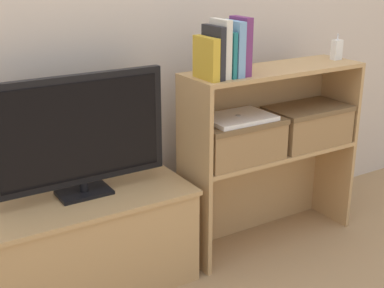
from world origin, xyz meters
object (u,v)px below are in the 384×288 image
Objects in this scene: baby_monitor at (337,50)px; storage_basket_left at (237,138)px; book_skyblue at (233,49)px; storage_basket_right at (307,123)px; book_ivory at (221,49)px; book_plum at (240,46)px; tv_stand at (88,240)px; book_charcoal at (213,52)px; book_mustard at (206,58)px; tv at (80,133)px; laptop at (238,118)px; book_teal at (226,54)px.

baby_monitor is 0.71m from storage_basket_left.
book_skyblue reaches higher than storage_basket_right.
book_plum is (0.11, 0.00, 0.00)m from book_ivory.
book_charcoal is at bearing -12.09° from tv_stand.
book_mustard is 0.08m from book_ivory.
book_mustard is at bearing 180.00° from book_plum.
book_plum reaches higher than storage_basket_right.
laptop is at bearing -7.75° from tv.
book_charcoal is at bearing 180.00° from book_teal.
book_charcoal is 0.04m from book_ivory.
tv_stand is at bearing 167.91° from book_charcoal.
book_mustard is 1.39× the size of baby_monitor.
book_skyblue is 0.65m from storage_basket_right.
tv_stand is 0.87m from laptop.
laptop is (0.12, 0.02, -0.33)m from book_ivory.
laptop reaches higher than storage_basket_right.
book_skyblue is 0.76× the size of laptop.
baby_monitor is at bearing 4.79° from storage_basket_right.
book_charcoal is 0.54× the size of storage_basket_right.
storage_basket_right is at bearing 0.00° from laptop.
book_plum is at bearing -122.60° from laptop.
tv_stand is 4.95× the size of book_mustard.
storage_basket_left is (0.09, 0.02, -0.40)m from book_teal.
storage_basket_right is (0.44, 0.00, 0.00)m from storage_basket_left.
book_skyblue is at bearing -10.18° from tv.
book_skyblue reaches higher than storage_basket_left.
book_teal is 1.51× the size of baby_monitor.
tv_stand is 2.82× the size of laptop.
book_ivory is 0.35m from laptop.
storage_basket_left is (0.12, 0.02, -0.43)m from book_ivory.
book_plum reaches higher than book_teal.
book_charcoal is (0.04, 0.00, 0.02)m from book_mustard.
storage_basket_right is (1.16, -0.10, -0.12)m from tv.
book_mustard is at bearing -178.04° from storage_basket_right.
baby_monitor is at bearing 1.39° from laptop.
baby_monitor is at bearing 2.59° from book_mustard.
baby_monitor is at bearing 2.71° from book_charcoal.
book_skyblue is (0.10, 0.00, 0.01)m from book_charcoal.
baby_monitor is (0.63, 0.04, -0.08)m from book_plum.
book_plum is (0.07, 0.00, 0.03)m from book_teal.
book_mustard is 0.14m from book_skyblue.
book_charcoal is 0.10m from book_skyblue.
storage_basket_left is at bearing 180.00° from storage_basket_right.
book_mustard reaches higher than baby_monitor.
tv_stand is at bearing 172.13° from storage_basket_left.
book_skyblue is (0.14, 0.00, 0.03)m from book_mustard.
book_teal is 0.82× the size of book_skyblue.
book_charcoal reaches higher than tv.
tv_stand is 2.13× the size of storage_basket_left.
tv is 1.36m from baby_monitor.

